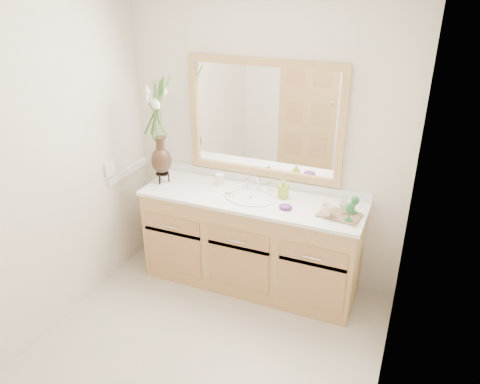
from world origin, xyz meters
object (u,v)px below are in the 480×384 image
at_px(soap_bottle, 283,190).
at_px(tray, 339,215).
at_px(flower_vase, 158,118).
at_px(tumbler, 220,179).

relative_size(soap_bottle, tray, 0.47).
height_order(flower_vase, tumbler, flower_vase).
relative_size(flower_vase, tumbler, 8.86).
xyz_separation_m(tumbler, tray, (1.07, -0.18, -0.04)).
bearing_deg(tray, flower_vase, -173.53).
distance_m(soap_bottle, tray, 0.51).
xyz_separation_m(tumbler, soap_bottle, (0.58, -0.04, 0.02)).
height_order(tumbler, soap_bottle, soap_bottle).
xyz_separation_m(flower_vase, tray, (1.55, -0.03, -0.57)).
bearing_deg(soap_bottle, tumbler, -174.99).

